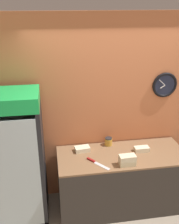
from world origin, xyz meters
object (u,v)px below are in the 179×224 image
at_px(sandwich_flat_left, 82,149).
at_px(condiment_jar, 108,141).
at_px(sandwich_stack_bottom, 127,163).
at_px(sandwich_stack_middle, 127,158).
at_px(chefs_knife, 95,162).
at_px(sandwich_flat_right, 142,149).
at_px(beverage_cooler, 15,151).

relative_size(sandwich_flat_left, condiment_jar, 1.85).
xyz_separation_m(sandwich_stack_bottom, sandwich_stack_middle, (0.00, 0.00, 0.07)).
height_order(sandwich_stack_middle, condiment_jar, sandwich_stack_middle).
height_order(sandwich_stack_bottom, condiment_jar, condiment_jar).
distance_m(sandwich_stack_middle, chefs_knife, 0.43).
bearing_deg(chefs_knife, sandwich_stack_bottom, -16.23).
bearing_deg(sandwich_stack_bottom, sandwich_flat_right, 44.46).
xyz_separation_m(beverage_cooler, sandwich_flat_left, (0.90, 0.08, -0.10)).
bearing_deg(beverage_cooler, sandwich_stack_bottom, -13.51).
height_order(sandwich_flat_left, sandwich_flat_right, sandwich_flat_right).
xyz_separation_m(beverage_cooler, chefs_knife, (1.03, -0.23, -0.13)).
xyz_separation_m(sandwich_flat_right, condiment_jar, (-0.42, 0.24, 0.03)).
height_order(sandwich_stack_middle, sandwich_flat_right, sandwich_stack_middle).
relative_size(sandwich_stack_bottom, sandwich_flat_right, 1.04).
relative_size(sandwich_stack_bottom, sandwich_flat_left, 0.98).
relative_size(sandwich_stack_middle, sandwich_flat_right, 1.04).
height_order(chefs_knife, condiment_jar, condiment_jar).
bearing_deg(sandwich_flat_right, beverage_cooler, 178.25).
relative_size(sandwich_flat_left, sandwich_flat_right, 1.06).
distance_m(beverage_cooler, sandwich_stack_middle, 1.47).
height_order(sandwich_flat_left, condiment_jar, condiment_jar).
bearing_deg(sandwich_stack_middle, sandwich_flat_right, 44.46).
relative_size(beverage_cooler, condiment_jar, 15.46).
bearing_deg(chefs_knife, beverage_cooler, 167.56).
distance_m(sandwich_stack_bottom, sandwich_flat_left, 0.68).
distance_m(sandwich_stack_bottom, condiment_jar, 0.54).
height_order(beverage_cooler, sandwich_flat_left, beverage_cooler).
height_order(sandwich_stack_bottom, chefs_knife, sandwich_stack_bottom).
xyz_separation_m(sandwich_stack_bottom, sandwich_flat_left, (-0.53, 0.42, -0.00)).
distance_m(sandwich_flat_right, condiment_jar, 0.49).
relative_size(beverage_cooler, sandwich_stack_bottom, 8.58).
bearing_deg(beverage_cooler, condiment_jar, 8.09).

